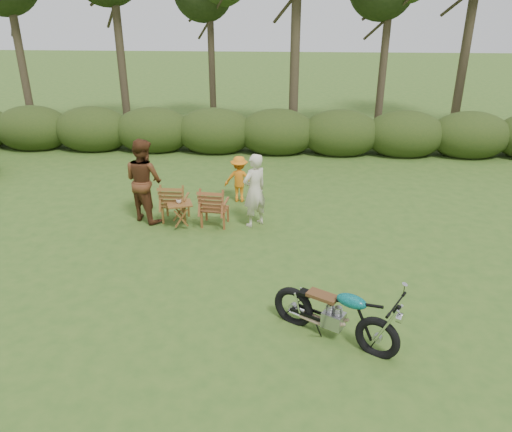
# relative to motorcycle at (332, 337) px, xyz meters

# --- Properties ---
(ground) EXTENTS (80.00, 80.00, 0.00)m
(ground) POSITION_rel_motorcycle_xyz_m (-1.05, 0.50, 0.00)
(ground) COLOR #31521B
(ground) RESTS_ON ground
(tree_line) EXTENTS (22.52, 11.62, 8.14)m
(tree_line) POSITION_rel_motorcycle_xyz_m (-0.55, 10.23, 3.81)
(tree_line) COLOR #352B1D
(tree_line) RESTS_ON ground
(motorcycle) EXTENTS (2.00, 1.59, 1.08)m
(motorcycle) POSITION_rel_motorcycle_xyz_m (0.00, 0.00, 0.00)
(motorcycle) COLOR #0B9692
(motorcycle) RESTS_ON ground
(lawn_chair_right) EXTENTS (0.68, 0.68, 0.91)m
(lawn_chair_right) POSITION_rel_motorcycle_xyz_m (-2.27, 3.82, 0.00)
(lawn_chair_right) COLOR brown
(lawn_chair_right) RESTS_ON ground
(lawn_chair_left) EXTENTS (0.63, 0.63, 0.91)m
(lawn_chair_left) POSITION_rel_motorcycle_xyz_m (-3.18, 4.02, 0.00)
(lawn_chair_left) COLOR brown
(lawn_chair_left) RESTS_ON ground
(side_table) EXTENTS (0.66, 0.61, 0.56)m
(side_table) POSITION_rel_motorcycle_xyz_m (-3.01, 3.67, 0.28)
(side_table) COLOR brown
(side_table) RESTS_ON ground
(cup) EXTENTS (0.13, 0.13, 0.09)m
(cup) POSITION_rel_motorcycle_xyz_m (-3.02, 3.66, 0.60)
(cup) COLOR beige
(cup) RESTS_ON side_table
(adult_a) EXTENTS (0.70, 0.69, 1.63)m
(adult_a) POSITION_rel_motorcycle_xyz_m (-1.41, 3.86, 0.00)
(adult_a) COLOR beige
(adult_a) RESTS_ON ground
(adult_b) EXTENTS (1.14, 1.08, 1.86)m
(adult_b) POSITION_rel_motorcycle_xyz_m (-3.85, 4.03, 0.00)
(adult_b) COLOR #532D17
(adult_b) RESTS_ON ground
(child) EXTENTS (0.75, 0.45, 1.14)m
(child) POSITION_rel_motorcycle_xyz_m (-1.86, 5.23, 0.00)
(child) COLOR orange
(child) RESTS_ON ground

